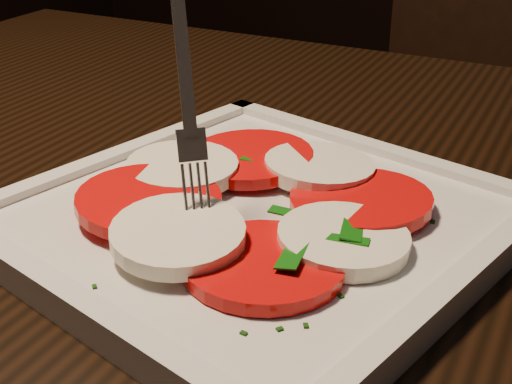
% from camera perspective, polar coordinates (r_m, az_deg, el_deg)
% --- Properties ---
extents(table, '(1.21, 0.81, 0.75)m').
position_cam_1_polar(table, '(0.57, 3.79, -9.22)').
color(table, black).
rests_on(table, ground).
extents(chair, '(0.48, 0.48, 0.93)m').
position_cam_1_polar(chair, '(1.33, 16.79, 5.64)').
color(chair, black).
rests_on(chair, ground).
extents(plate, '(0.35, 0.35, 0.01)m').
position_cam_1_polar(plate, '(0.47, 0.00, -2.47)').
color(plate, silver).
rests_on(plate, table).
extents(caprese_salad, '(0.23, 0.25, 0.02)m').
position_cam_1_polar(caprese_salad, '(0.46, 0.01, -0.70)').
color(caprese_salad, red).
rests_on(caprese_salad, plate).
extents(fork, '(0.06, 0.06, 0.15)m').
position_cam_1_polar(fork, '(0.43, -5.86, 9.50)').
color(fork, white).
rests_on(fork, caprese_salad).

